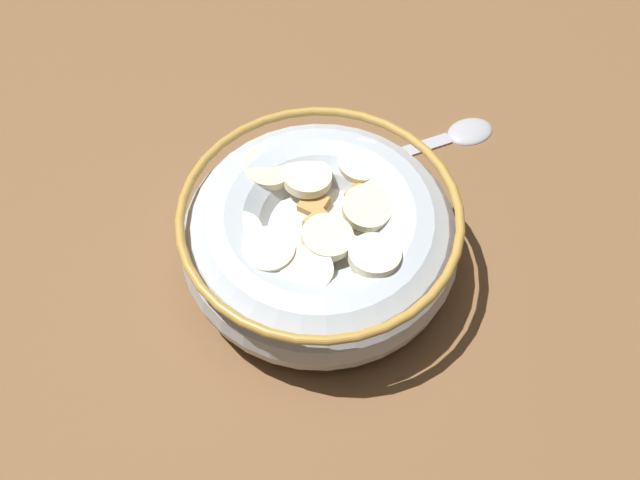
{
  "coord_description": "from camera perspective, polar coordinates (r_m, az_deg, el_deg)",
  "views": [
    {
      "loc": [
        -30.16,
        7.66,
        49.03
      ],
      "look_at": [
        0.0,
        0.0,
        3.0
      ],
      "focal_mm": 47.96,
      "sensor_mm": 36.0,
      "label": 1
    }
  ],
  "objects": [
    {
      "name": "cereal_bowl",
      "position": [
        0.55,
        -0.01,
        0.17
      ],
      "size": [
        18.12,
        18.12,
        6.59
      ],
      "color": "#B2BCC6",
      "rests_on": "ground_plane"
    },
    {
      "name": "ground_plane",
      "position": [
        0.59,
        0.0,
        -2.18
      ],
      "size": [
        110.81,
        110.81,
        2.0
      ],
      "primitive_type": "cube",
      "color": "brown"
    },
    {
      "name": "spoon",
      "position": [
        0.65,
        8.15,
        6.74
      ],
      "size": [
        3.76,
        14.34,
        0.8
      ],
      "color": "#A5A5AD",
      "rests_on": "ground_plane"
    }
  ]
}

